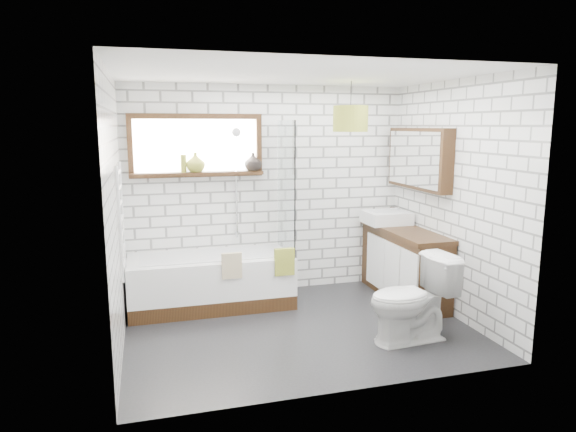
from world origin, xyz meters
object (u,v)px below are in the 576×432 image
object	(u,v)px
bathtub	(211,281)
pendant	(350,119)
basin	(386,217)
toilet	(411,299)
vanity	(404,264)

from	to	relation	value
bathtub	pendant	xyz separation A→B (m)	(1.52, -0.33, 1.81)
pendant	basin	bearing A→B (deg)	29.21
basin	toilet	size ratio (longest dim) A/B	0.63
toilet	pendant	bearing A→B (deg)	-175.86
bathtub	pendant	distance (m)	2.39
vanity	basin	distance (m)	0.63
basin	pendant	bearing A→B (deg)	-150.79
bathtub	pendant	size ratio (longest dim) A/B	4.76
bathtub	basin	distance (m)	2.26
toilet	pendant	distance (m)	2.05
vanity	toilet	size ratio (longest dim) A/B	1.76
bathtub	vanity	bearing A→B (deg)	-8.68
bathtub	basin	bearing A→B (deg)	1.03
vanity	basin	world-z (taller)	basin
toilet	vanity	bearing A→B (deg)	150.38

